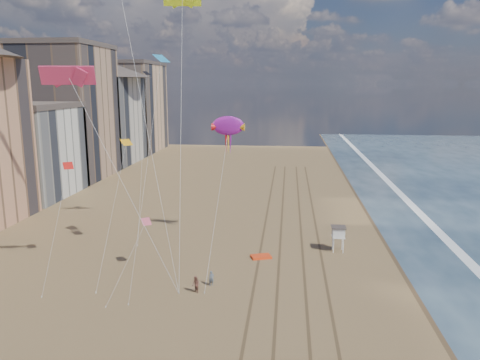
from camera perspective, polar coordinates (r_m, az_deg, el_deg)
name	(u,v)px	position (r m, az deg, el deg)	size (l,w,h in m)	color
wet_sand	(406,229)	(71.27, 19.59, -5.62)	(260.00, 260.00, 0.00)	#42301E
foam	(437,230)	(72.38, 22.84, -5.60)	(260.00, 260.00, 0.00)	white
tracks	(291,249)	(59.73, 6.20, -8.30)	(7.68, 120.00, 0.01)	brown
buildings	(55,118)	(103.68, -21.63, 7.07)	(34.72, 131.35, 29.00)	#C6B284
lifeguard_stand	(338,232)	(58.94, 11.90, -6.26)	(1.76, 1.76, 3.18)	white
grounded_kite	(261,257)	(56.46, 2.58, -9.31)	(2.31, 1.47, 0.26)	#FF4115
show_kite	(228,126)	(59.41, -1.46, 6.59)	(4.27, 8.66, 21.64)	#8E1692
kite_flyer_a	(211,278)	(48.94, -3.50, -11.88)	(0.57, 0.38, 1.57)	#525E6A
kite_flyer_b	(196,285)	(47.46, -5.40, -12.59)	(0.84, 0.66, 1.73)	brown
small_kites	(131,126)	(54.14, -13.10, 6.40)	(12.07, 15.58, 18.08)	#D15166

